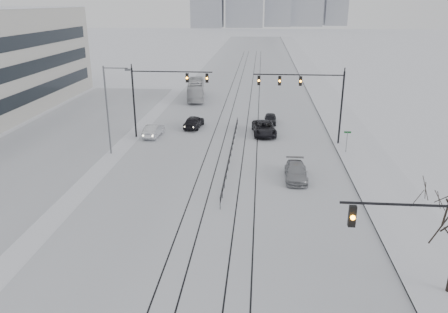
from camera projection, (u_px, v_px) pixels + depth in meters
road at (243, 96)px, 72.51m from camera, size 22.00×260.00×0.02m
sidewalk_east at (326, 97)px, 71.42m from camera, size 5.00×260.00×0.16m
curb at (311, 97)px, 71.62m from camera, size 0.10×260.00×0.12m
parking_strip at (62, 137)px, 50.63m from camera, size 14.00×60.00×0.03m
tram_rails at (237, 129)px, 53.74m from camera, size 5.30×180.00×0.01m
traffic_mast_near at (436, 247)px, 19.44m from camera, size 6.10×0.37×7.00m
traffic_mast_ne at (311, 92)px, 46.47m from camera, size 9.60×0.37×8.00m
traffic_mast_nw at (159, 90)px, 48.79m from camera, size 9.10×0.37×8.00m
street_light_west at (110, 104)px, 43.57m from camera, size 2.73×0.25×9.00m
median_fence at (231, 152)px, 44.18m from camera, size 0.06×24.00×1.00m
street_sign at (347, 139)px, 44.76m from camera, size 0.70×0.06×2.40m
sedan_sb_inner at (194, 122)px, 54.25m from camera, size 2.37×4.67×1.52m
sedan_sb_outer at (153, 131)px, 50.78m from camera, size 1.80×4.41×1.42m
sedan_nb_front at (264, 128)px, 51.47m from camera, size 3.11×5.79×1.55m
sedan_nb_right at (296, 172)px, 38.50m from camera, size 1.97×4.73×1.37m
sedan_nb_far at (270, 119)px, 56.15m from camera, size 1.60×3.77×1.27m
box_truck at (196, 90)px, 70.21m from camera, size 3.76×10.82×2.95m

